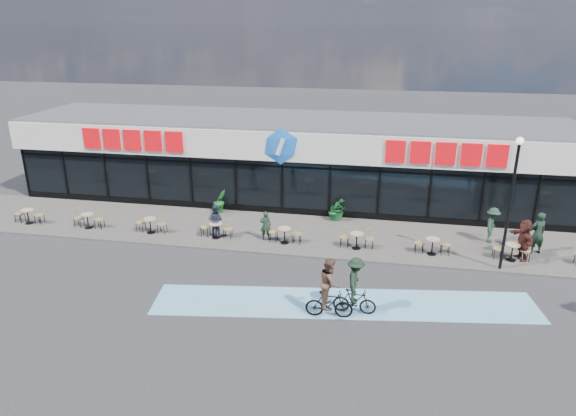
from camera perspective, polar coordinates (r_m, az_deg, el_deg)
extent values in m
plane|color=#28282B|center=(21.14, -4.36, -7.45)|extent=(120.00, 120.00, 0.00)
cube|color=#544F4A|center=(25.07, -1.76, -2.66)|extent=(44.00, 5.00, 0.10)
cube|color=#65A0BF|center=(19.26, 6.26, -10.47)|extent=(14.17, 4.13, 0.01)
cube|color=black|center=(29.68, 0.47, 3.99)|extent=(30.00, 6.00, 3.00)
cube|color=silver|center=(28.98, 0.43, 8.19)|extent=(30.60, 6.30, 1.50)
cube|color=#47474C|center=(28.97, 0.48, 9.80)|extent=(30.60, 6.30, 0.10)
cube|color=navy|center=(26.38, -0.69, 5.41)|extent=(30.60, 0.08, 0.18)
cube|color=black|center=(26.50, -0.68, 4.58)|extent=(30.00, 0.06, 0.08)
cube|color=black|center=(27.27, -0.66, -0.38)|extent=(30.00, 0.10, 0.40)
cube|color=red|center=(28.59, -16.87, 7.25)|extent=(5.63, 0.18, 1.10)
cube|color=red|center=(25.65, 17.09, 5.81)|extent=(5.63, 0.18, 1.10)
ellipsoid|color=blue|center=(25.95, -0.81, 6.87)|extent=(1.90, 0.24, 1.90)
cylinder|color=black|center=(33.08, -27.13, 3.45)|extent=(0.10, 0.10, 3.00)
cylinder|color=black|center=(31.64, -23.52, 3.32)|extent=(0.10, 0.10, 3.00)
cylinder|color=black|center=(30.33, -19.58, 3.16)|extent=(0.10, 0.10, 3.00)
cylinder|color=black|center=(29.17, -15.30, 2.97)|extent=(0.10, 0.10, 3.00)
cylinder|color=black|center=(28.19, -10.70, 2.75)|extent=(0.10, 0.10, 3.00)
cylinder|color=black|center=(27.41, -5.81, 2.50)|extent=(0.10, 0.10, 3.00)
cylinder|color=black|center=(26.83, -0.67, 2.21)|extent=(0.10, 0.10, 3.00)
cylinder|color=black|center=(26.48, 4.64, 1.90)|extent=(0.10, 0.10, 3.00)
cylinder|color=black|center=(26.36, 10.05, 1.56)|extent=(0.10, 0.10, 3.00)
cylinder|color=black|center=(26.48, 15.46, 1.21)|extent=(0.10, 0.10, 3.00)
cylinder|color=black|center=(26.84, 20.77, 0.86)|extent=(0.10, 0.10, 3.00)
cylinder|color=black|center=(27.41, 25.90, 0.51)|extent=(0.10, 0.10, 3.00)
cylinder|color=black|center=(22.15, 23.36, -0.08)|extent=(0.12, 0.12, 5.28)
sphere|color=#FFF2CC|center=(21.43, 24.37, 6.81)|extent=(0.28, 0.28, 0.28)
cylinder|color=tan|center=(28.83, -27.03, -0.21)|extent=(0.60, 0.60, 0.04)
cylinder|color=black|center=(28.94, -26.92, -0.86)|extent=(0.06, 0.06, 0.70)
cylinder|color=black|center=(29.06, -26.81, -1.52)|extent=(0.40, 0.40, 0.02)
cylinder|color=tan|center=(26.98, -21.44, -0.67)|extent=(0.60, 0.60, 0.04)
cylinder|color=black|center=(27.10, -21.35, -1.36)|extent=(0.06, 0.06, 0.70)
cylinder|color=black|center=(27.23, -21.25, -2.06)|extent=(0.40, 0.40, 0.02)
cylinder|color=tan|center=(25.43, -15.11, -1.18)|extent=(0.60, 0.60, 0.04)
cylinder|color=black|center=(25.56, -15.04, -1.91)|extent=(0.06, 0.06, 0.70)
cylinder|color=black|center=(25.69, -14.97, -2.65)|extent=(0.40, 0.40, 0.02)
cylinder|color=tan|center=(24.23, -8.05, -1.73)|extent=(0.60, 0.60, 0.04)
cylinder|color=black|center=(24.36, -8.01, -2.49)|extent=(0.06, 0.06, 0.70)
cylinder|color=black|center=(24.50, -7.97, -3.27)|extent=(0.40, 0.40, 0.02)
cylinder|color=tan|center=(23.44, -0.39, -2.30)|extent=(0.60, 0.60, 0.04)
cylinder|color=black|center=(23.57, -0.39, -3.08)|extent=(0.06, 0.06, 0.70)
cylinder|color=black|center=(23.72, -0.38, -3.88)|extent=(0.40, 0.40, 0.02)
cylinder|color=tan|center=(23.08, 7.67, -2.85)|extent=(0.60, 0.60, 0.04)
cylinder|color=black|center=(23.22, 7.63, -3.65)|extent=(0.06, 0.06, 0.70)
cylinder|color=black|center=(23.37, 7.59, -4.45)|extent=(0.40, 0.40, 0.02)
cylinder|color=tan|center=(23.20, 15.82, -3.35)|extent=(0.60, 0.60, 0.04)
cylinder|color=black|center=(23.34, 15.73, -4.14)|extent=(0.06, 0.06, 0.70)
cylinder|color=black|center=(23.48, 15.65, -4.94)|extent=(0.40, 0.40, 0.02)
cylinder|color=tan|center=(23.78, 23.73, -3.78)|extent=(0.60, 0.60, 0.04)
cylinder|color=black|center=(23.91, 23.61, -4.54)|extent=(0.06, 0.06, 0.70)
cylinder|color=black|center=(24.05, 23.49, -5.32)|extent=(0.40, 0.40, 0.02)
imported|color=#1D6523|center=(27.48, -7.57, 0.78)|extent=(0.89, 0.89, 1.26)
imported|color=#164E22|center=(26.36, 5.44, -0.25)|extent=(1.05, 1.13, 1.03)
imported|color=#1A5C28|center=(26.27, 5.14, -0.30)|extent=(0.73, 0.71, 1.04)
imported|color=black|center=(23.82, -2.51, -1.97)|extent=(0.57, 0.42, 1.41)
imported|color=#282C3E|center=(24.45, -8.08, -1.35)|extent=(0.85, 0.71, 1.58)
imported|color=#411C17|center=(24.01, 24.70, -3.21)|extent=(0.97, 1.76, 1.81)
imported|color=#1B3224|center=(25.28, 21.73, -1.80)|extent=(0.92, 1.22, 1.68)
imported|color=black|center=(24.88, 26.00, -2.51)|extent=(0.81, 0.67, 1.91)
imported|color=black|center=(18.18, 4.59, -10.62)|extent=(1.69, 0.56, 1.00)
imported|color=brown|center=(17.75, 4.67, -8.26)|extent=(0.73, 0.91, 1.80)
imported|color=black|center=(18.51, 7.40, -10.26)|extent=(1.54, 0.48, 0.92)
imported|color=black|center=(18.11, 7.51, -7.98)|extent=(0.66, 1.11, 1.69)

